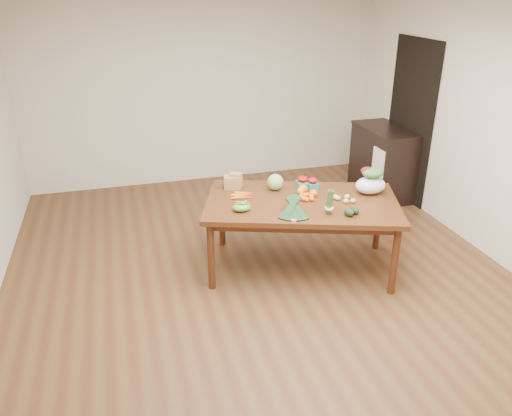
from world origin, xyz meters
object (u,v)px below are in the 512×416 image
object	(u,v)px
dining_table	(301,235)
cabbage	(275,182)
kale_bunch	(294,209)
salad_bag	(371,182)
paper_bag	(232,181)
mandarin_cluster	(304,196)
cabinet	(382,162)
asparagus_bundle	(329,202)

from	to	relation	value
dining_table	cabbage	size ratio (longest dim) A/B	11.23
kale_bunch	salad_bag	bearing A→B (deg)	37.53
paper_bag	kale_bunch	bearing A→B (deg)	-65.56
paper_bag	cabbage	xyz separation A→B (m)	(0.42, -0.16, 0.00)
mandarin_cluster	dining_table	bearing A→B (deg)	-149.84
dining_table	paper_bag	bearing A→B (deg)	157.84
dining_table	kale_bunch	size ratio (longest dim) A/B	4.70
cabinet	salad_bag	distance (m)	1.92
dining_table	cabbage	xyz separation A→B (m)	(-0.17, 0.35, 0.46)
asparagus_bundle	paper_bag	bearing A→B (deg)	147.99
paper_bag	kale_bunch	xyz separation A→B (m)	(0.38, -0.83, 0.00)
cabbage	asparagus_bundle	bearing A→B (deg)	-67.67
mandarin_cluster	asparagus_bundle	world-z (taller)	asparagus_bundle
salad_bag	cabinet	bearing A→B (deg)	56.44
dining_table	cabinet	size ratio (longest dim) A/B	1.84
asparagus_bundle	salad_bag	distance (m)	0.71
kale_bunch	asparagus_bundle	distance (m)	0.34
cabinet	asparagus_bundle	xyz separation A→B (m)	(-1.65, -1.93, 0.40)
cabinet	kale_bunch	xyz separation A→B (m)	(-1.98, -1.88, 0.36)
mandarin_cluster	kale_bunch	distance (m)	0.42
kale_bunch	cabinet	bearing A→B (deg)	62.43
cabbage	salad_bag	bearing A→B (deg)	-21.49
dining_table	paper_bag	size ratio (longest dim) A/B	8.35
dining_table	cabinet	bearing A→B (deg)	60.21
dining_table	asparagus_bundle	bearing A→B (deg)	-52.19
paper_bag	salad_bag	xyz separation A→B (m)	(1.32, -0.51, 0.04)
dining_table	kale_bunch	bearing A→B (deg)	-103.83
dining_table	kale_bunch	distance (m)	0.60
cabinet	salad_bag	size ratio (longest dim) A/B	3.23
dining_table	salad_bag	world-z (taller)	salad_bag
cabinet	paper_bag	size ratio (longest dim) A/B	4.53
paper_bag	asparagus_bundle	world-z (taller)	asparagus_bundle
asparagus_bundle	cabbage	bearing A→B (deg)	131.17
dining_table	paper_bag	xyz separation A→B (m)	(-0.59, 0.51, 0.45)
dining_table	asparagus_bundle	distance (m)	0.63
cabinet	cabbage	size ratio (longest dim) A/B	6.09
cabinet	dining_table	bearing A→B (deg)	-138.63
dining_table	mandarin_cluster	bearing A→B (deg)	49.01
kale_bunch	dining_table	bearing A→B (deg)	76.17
paper_bag	mandarin_cluster	distance (m)	0.79
dining_table	salad_bag	distance (m)	0.89
mandarin_cluster	salad_bag	distance (m)	0.71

